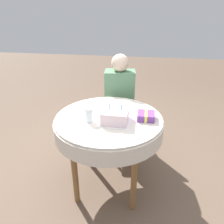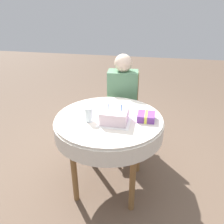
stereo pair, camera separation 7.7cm
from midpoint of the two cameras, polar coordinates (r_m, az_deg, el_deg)
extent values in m
plane|color=brown|center=(2.27, 0.30, -18.13)|extent=(12.00, 12.00, 0.00)
cylinder|color=silver|center=(1.84, 0.35, -1.62)|extent=(0.90, 0.90, 0.02)
cylinder|color=silver|center=(1.88, 0.35, -3.69)|extent=(0.92, 0.92, 0.13)
cylinder|color=brown|center=(1.91, -8.79, -14.21)|extent=(0.05, 0.05, 0.72)
cylinder|color=brown|center=(1.82, 6.68, -16.36)|extent=(0.05, 0.05, 0.72)
cylinder|color=brown|center=(2.29, -4.57, -6.40)|extent=(0.05, 0.05, 0.72)
cylinder|color=brown|center=(2.22, 7.99, -7.77)|extent=(0.05, 0.05, 0.72)
cube|color=#A37A4C|center=(2.57, 3.51, -0.89)|extent=(0.43, 0.43, 0.04)
cube|color=#A37A4C|center=(2.63, 3.85, 5.68)|extent=(0.36, 0.07, 0.46)
cylinder|color=#A37A4C|center=(2.54, -0.67, -6.88)|extent=(0.04, 0.04, 0.41)
cylinder|color=#A37A4C|center=(2.53, 7.04, -7.27)|extent=(0.04, 0.04, 0.41)
cylinder|color=#A37A4C|center=(2.83, 0.12, -3.16)|extent=(0.04, 0.04, 0.41)
cylinder|color=#A37A4C|center=(2.82, 7.01, -3.50)|extent=(0.04, 0.04, 0.41)
cylinder|color=beige|center=(2.54, 1.36, -6.44)|extent=(0.09, 0.09, 0.44)
cylinder|color=beige|center=(2.53, 5.06, -6.62)|extent=(0.09, 0.09, 0.44)
cube|color=#568460|center=(2.45, 3.68, 4.83)|extent=(0.34, 0.24, 0.51)
sphere|color=beige|center=(2.35, 3.92, 12.62)|extent=(0.19, 0.19, 0.19)
cube|color=white|center=(1.77, 1.95, -2.43)|extent=(0.26, 0.26, 0.00)
cube|color=silver|center=(1.75, 1.98, -0.97)|extent=(0.21, 0.21, 0.10)
cylinder|color=blue|center=(1.71, 3.76, 1.17)|extent=(0.01, 0.01, 0.05)
cylinder|color=blue|center=(1.72, 0.47, 1.46)|extent=(0.01, 0.01, 0.05)
cylinder|color=silver|center=(1.75, -4.72, -0.67)|extent=(0.07, 0.07, 0.12)
cube|color=#753D99|center=(1.81, 10.10, -1.25)|extent=(0.14, 0.14, 0.06)
cube|color=#EAE54C|center=(1.81, 10.10, -1.25)|extent=(0.02, 0.15, 0.06)
camera|label=1|loc=(0.04, -88.77, 0.60)|focal=35.00mm
camera|label=2|loc=(0.04, 91.23, -0.60)|focal=35.00mm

